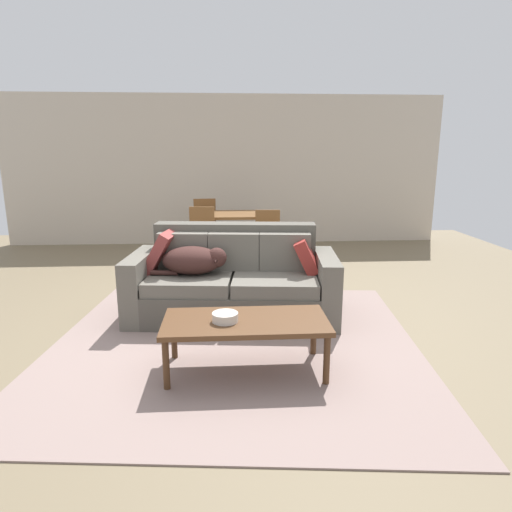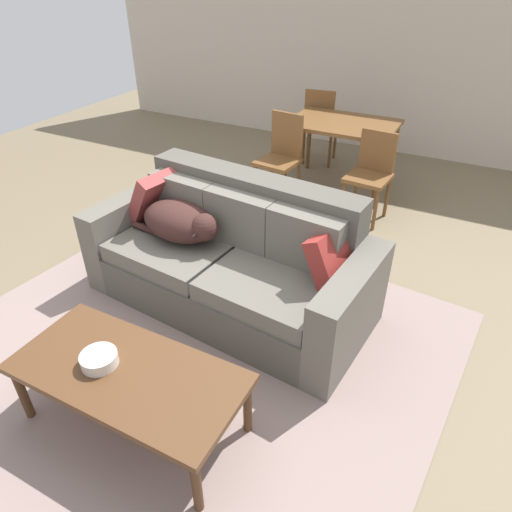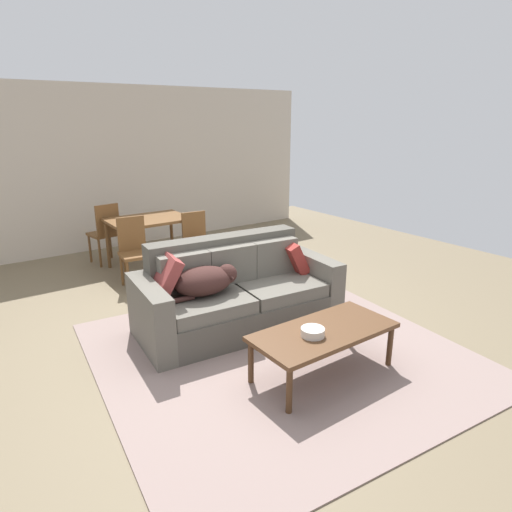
{
  "view_description": "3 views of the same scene",
  "coord_description": "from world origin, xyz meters",
  "px_view_note": "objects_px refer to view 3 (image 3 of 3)",
  "views": [
    {
      "loc": [
        0.01,
        -4.42,
        1.72
      ],
      "look_at": [
        0.31,
        0.14,
        0.64
      ],
      "focal_mm": 31.36,
      "sensor_mm": 36.0,
      "label": 1
    },
    {
      "loc": [
        1.55,
        -2.37,
        2.3
      ],
      "look_at": [
        0.31,
        0.02,
        0.53
      ],
      "focal_mm": 32.4,
      "sensor_mm": 36.0,
      "label": 2
    },
    {
      "loc": [
        -2.35,
        -3.63,
        2.18
      ],
      "look_at": [
        0.28,
        0.03,
        0.77
      ],
      "focal_mm": 31.27,
      "sensor_mm": 36.0,
      "label": 3
    }
  ],
  "objects_px": {
    "dog_on_left_cushion": "(206,280)",
    "dining_chair_near_left": "(135,249)",
    "throw_pillow_by_left_arm": "(164,277)",
    "dining_chair_near_right": "(197,239)",
    "coffee_table": "(324,334)",
    "dining_table": "(149,224)",
    "throw_pillow_by_right_arm": "(293,257)",
    "bowl_on_coffee_table": "(313,332)",
    "dining_chair_far_left": "(106,231)",
    "couch": "(236,294)"
  },
  "relations": [
    {
      "from": "throw_pillow_by_right_arm",
      "to": "bowl_on_coffee_table",
      "type": "distance_m",
      "value": 1.54
    },
    {
      "from": "couch",
      "to": "throw_pillow_by_right_arm",
      "type": "bearing_deg",
      "value": 3.92
    },
    {
      "from": "coffee_table",
      "to": "bowl_on_coffee_table",
      "type": "bearing_deg",
      "value": -169.6
    },
    {
      "from": "couch",
      "to": "dining_chair_near_right",
      "type": "distance_m",
      "value": 1.91
    },
    {
      "from": "couch",
      "to": "dining_chair_near_left",
      "type": "xyz_separation_m",
      "value": [
        -0.43,
        1.79,
        0.16
      ]
    },
    {
      "from": "coffee_table",
      "to": "dining_chair_far_left",
      "type": "bearing_deg",
      "value": 96.93
    },
    {
      "from": "dog_on_left_cushion",
      "to": "bowl_on_coffee_table",
      "type": "relative_size",
      "value": 3.88
    },
    {
      "from": "coffee_table",
      "to": "throw_pillow_by_left_arm",
      "type": "bearing_deg",
      "value": 120.88
    },
    {
      "from": "throw_pillow_by_right_arm",
      "to": "coffee_table",
      "type": "bearing_deg",
      "value": -119.28
    },
    {
      "from": "dog_on_left_cushion",
      "to": "dining_chair_near_left",
      "type": "relative_size",
      "value": 0.83
    },
    {
      "from": "coffee_table",
      "to": "bowl_on_coffee_table",
      "type": "relative_size",
      "value": 6.42
    },
    {
      "from": "couch",
      "to": "throw_pillow_by_left_arm",
      "type": "xyz_separation_m",
      "value": [
        -0.76,
        0.13,
        0.32
      ]
    },
    {
      "from": "couch",
      "to": "dog_on_left_cushion",
      "type": "height_order",
      "value": "couch"
    },
    {
      "from": "coffee_table",
      "to": "dining_chair_far_left",
      "type": "relative_size",
      "value": 1.36
    },
    {
      "from": "dog_on_left_cushion",
      "to": "dining_table",
      "type": "distance_m",
      "value": 2.48
    },
    {
      "from": "dining_table",
      "to": "dining_chair_near_left",
      "type": "height_order",
      "value": "dining_chair_near_left"
    },
    {
      "from": "dining_chair_near_left",
      "to": "throw_pillow_by_left_arm",
      "type": "bearing_deg",
      "value": -95.05
    },
    {
      "from": "throw_pillow_by_right_arm",
      "to": "dining_chair_near_right",
      "type": "xyz_separation_m",
      "value": [
        -0.24,
        1.85,
        -0.15
      ]
    },
    {
      "from": "dog_on_left_cushion",
      "to": "throw_pillow_by_right_arm",
      "type": "xyz_separation_m",
      "value": [
        1.17,
        0.04,
        0.02
      ]
    },
    {
      "from": "throw_pillow_by_left_arm",
      "to": "dining_chair_far_left",
      "type": "bearing_deg",
      "value": 83.54
    },
    {
      "from": "dog_on_left_cushion",
      "to": "throw_pillow_by_right_arm",
      "type": "distance_m",
      "value": 1.17
    },
    {
      "from": "dog_on_left_cushion",
      "to": "dining_chair_near_right",
      "type": "xyz_separation_m",
      "value": [
        0.92,
        1.89,
        -0.13
      ]
    },
    {
      "from": "throw_pillow_by_left_arm",
      "to": "coffee_table",
      "type": "relative_size",
      "value": 0.35
    },
    {
      "from": "dining_chair_near_left",
      "to": "dining_chair_near_right",
      "type": "relative_size",
      "value": 1.07
    },
    {
      "from": "dog_on_left_cushion",
      "to": "throw_pillow_by_right_arm",
      "type": "bearing_deg",
      "value": 7.45
    },
    {
      "from": "throw_pillow_by_right_arm",
      "to": "bowl_on_coffee_table",
      "type": "xyz_separation_m",
      "value": [
        -0.86,
        -1.27,
        -0.17
      ]
    },
    {
      "from": "throw_pillow_by_left_arm",
      "to": "dining_chair_near_right",
      "type": "distance_m",
      "value": 2.14
    },
    {
      "from": "throw_pillow_by_right_arm",
      "to": "coffee_table",
      "type": "relative_size",
      "value": 0.29
    },
    {
      "from": "throw_pillow_by_left_arm",
      "to": "throw_pillow_by_right_arm",
      "type": "bearing_deg",
      "value": -5.65
    },
    {
      "from": "throw_pillow_by_right_arm",
      "to": "dining_table",
      "type": "xyz_separation_m",
      "value": [
        -0.74,
        2.41,
        0.04
      ]
    },
    {
      "from": "throw_pillow_by_left_arm",
      "to": "dining_chair_near_right",
      "type": "xyz_separation_m",
      "value": [
        1.29,
        1.7,
        -0.19
      ]
    },
    {
      "from": "throw_pillow_by_left_arm",
      "to": "dining_chair_far_left",
      "type": "distance_m",
      "value": 2.85
    },
    {
      "from": "bowl_on_coffee_table",
      "to": "throw_pillow_by_right_arm",
      "type": "bearing_deg",
      "value": 56.08
    },
    {
      "from": "bowl_on_coffee_table",
      "to": "dining_chair_near_right",
      "type": "relative_size",
      "value": 0.23
    },
    {
      "from": "coffee_table",
      "to": "dining_chair_far_left",
      "type": "distance_m",
      "value": 4.26
    },
    {
      "from": "throw_pillow_by_left_arm",
      "to": "dining_table",
      "type": "distance_m",
      "value": 2.39
    },
    {
      "from": "dog_on_left_cushion",
      "to": "bowl_on_coffee_table",
      "type": "height_order",
      "value": "dog_on_left_cushion"
    },
    {
      "from": "dog_on_left_cushion",
      "to": "dining_table",
      "type": "relative_size",
      "value": 0.68
    },
    {
      "from": "coffee_table",
      "to": "dining_table",
      "type": "relative_size",
      "value": 1.12
    },
    {
      "from": "throw_pillow_by_left_arm",
      "to": "throw_pillow_by_right_arm",
      "type": "distance_m",
      "value": 1.54
    },
    {
      "from": "dining_table",
      "to": "dining_chair_near_right",
      "type": "distance_m",
      "value": 0.77
    },
    {
      "from": "throw_pillow_by_left_arm",
      "to": "dining_chair_near_left",
      "type": "xyz_separation_m",
      "value": [
        0.33,
        1.66,
        -0.16
      ]
    },
    {
      "from": "coffee_table",
      "to": "dining_chair_near_right",
      "type": "bearing_deg",
      "value": 81.68
    },
    {
      "from": "dog_on_left_cushion",
      "to": "couch",
      "type": "bearing_deg",
      "value": 14.22
    },
    {
      "from": "dining_chair_near_left",
      "to": "throw_pillow_by_right_arm",
      "type": "bearing_deg",
      "value": -50.31
    },
    {
      "from": "coffee_table",
      "to": "dining_chair_near_left",
      "type": "bearing_deg",
      "value": 99.4
    },
    {
      "from": "dining_chair_near_left",
      "to": "dining_chair_far_left",
      "type": "relative_size",
      "value": 0.99
    },
    {
      "from": "throw_pillow_by_left_arm",
      "to": "bowl_on_coffee_table",
      "type": "height_order",
      "value": "throw_pillow_by_left_arm"
    },
    {
      "from": "dining_table",
      "to": "dining_chair_near_left",
      "type": "relative_size",
      "value": 1.23
    },
    {
      "from": "dog_on_left_cushion",
      "to": "dining_chair_near_left",
      "type": "height_order",
      "value": "dining_chair_near_left"
    }
  ]
}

